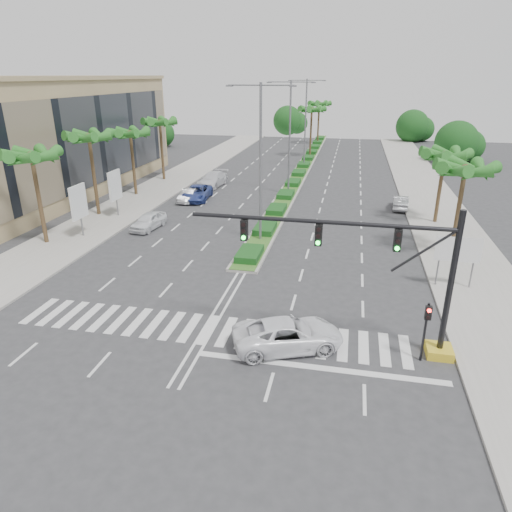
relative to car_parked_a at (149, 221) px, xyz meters
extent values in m
plane|color=#333335|center=(10.12, -15.19, -0.71)|extent=(160.00, 160.00, 0.00)
cube|color=gray|center=(25.32, 4.81, -0.64)|extent=(6.00, 120.00, 0.15)
cube|color=gray|center=(-5.08, 4.81, -0.64)|extent=(6.00, 120.00, 0.15)
cube|color=gray|center=(10.12, 29.81, -0.61)|extent=(2.20, 75.00, 0.20)
cube|color=#2E5E20|center=(10.12, 29.81, -0.49)|extent=(1.80, 75.00, 0.04)
cube|color=tan|center=(-15.88, 10.81, 5.29)|extent=(12.00, 36.00, 12.00)
cube|color=gold|center=(21.62, -15.19, -0.49)|extent=(1.20, 1.20, 0.45)
cylinder|color=black|center=(21.62, -15.19, 2.99)|extent=(0.28, 0.28, 7.00)
cylinder|color=black|center=(15.62, -15.19, 5.59)|extent=(12.00, 0.20, 0.20)
cylinder|color=black|center=(20.22, -15.19, 4.49)|extent=(2.53, 0.12, 2.15)
cube|color=black|center=(19.12, -15.19, 4.94)|extent=(0.32, 0.24, 1.00)
cylinder|color=#19E533|center=(19.12, -15.33, 4.62)|extent=(0.20, 0.06, 0.20)
cube|color=black|center=(15.62, -15.19, 4.94)|extent=(0.32, 0.24, 1.00)
cylinder|color=#19E533|center=(15.62, -15.33, 4.62)|extent=(0.20, 0.06, 0.20)
cube|color=black|center=(12.12, -15.19, 4.94)|extent=(0.32, 0.24, 1.00)
cylinder|color=#19E533|center=(12.12, -15.33, 4.62)|extent=(0.20, 0.06, 0.20)
cylinder|color=black|center=(20.72, -15.79, 0.79)|extent=(0.12, 0.12, 3.00)
cube|color=black|center=(20.72, -15.94, 1.89)|extent=(0.28, 0.22, 0.65)
cylinder|color=red|center=(20.72, -16.07, 2.07)|extent=(0.18, 0.05, 0.18)
cylinder|color=slate|center=(22.62, -7.19, 0.69)|extent=(0.10, 0.10, 2.80)
cylinder|color=slate|center=(24.62, -7.19, 0.69)|extent=(0.10, 0.10, 2.80)
cube|color=#0C6638|center=(23.62, -7.19, 1.89)|extent=(2.60, 0.08, 1.50)
cube|color=white|center=(23.62, -7.24, 1.89)|extent=(2.70, 0.02, 1.60)
cylinder|color=slate|center=(-4.38, -3.19, 0.69)|extent=(0.12, 0.12, 2.80)
cube|color=white|center=(-4.38, -3.19, 2.29)|extent=(0.18, 2.10, 2.70)
cube|color=#D8594C|center=(-4.38, -3.19, 2.29)|extent=(0.12, 2.00, 2.60)
cylinder|color=slate|center=(-4.38, 2.81, 0.69)|extent=(0.12, 0.12, 2.80)
cube|color=white|center=(-4.38, 2.81, 2.29)|extent=(0.18, 2.10, 2.70)
cube|color=#D8594C|center=(-4.38, 2.81, 2.29)|extent=(0.12, 2.00, 2.60)
cylinder|color=brown|center=(-6.38, -5.19, 2.79)|extent=(0.32, 0.32, 7.00)
sphere|color=brown|center=(-6.38, -5.19, 6.19)|extent=(0.70, 0.70, 0.70)
cone|color=#23611E|center=(-5.28, -5.19, 6.09)|extent=(0.90, 3.62, 1.50)
cone|color=#23611E|center=(-5.69, -4.33, 6.09)|extent=(3.39, 2.96, 1.50)
cone|color=#23611E|center=(-6.63, -4.11, 6.09)|extent=(3.73, 1.68, 1.50)
cone|color=#23611E|center=(-7.37, -4.71, 6.09)|extent=(2.38, 3.65, 1.50)
cone|color=#23611E|center=(-7.37, -5.66, 6.09)|extent=(2.38, 3.65, 1.50)
cone|color=#23611E|center=(-6.63, -6.26, 6.09)|extent=(3.73, 1.68, 1.50)
cone|color=#23611E|center=(-5.69, -6.05, 6.09)|extent=(3.39, 2.96, 1.50)
cylinder|color=brown|center=(-6.38, 2.81, 2.99)|extent=(0.32, 0.32, 7.40)
sphere|color=brown|center=(-6.38, 2.81, 6.59)|extent=(0.70, 0.70, 0.70)
cone|color=#23611E|center=(-5.28, 2.81, 6.49)|extent=(0.90, 3.62, 1.50)
cone|color=#23611E|center=(-5.69, 3.67, 6.49)|extent=(3.39, 2.96, 1.50)
cone|color=#23611E|center=(-6.63, 3.89, 6.49)|extent=(3.73, 1.68, 1.50)
cone|color=#23611E|center=(-7.37, 3.29, 6.49)|extent=(2.38, 3.65, 1.50)
cone|color=#23611E|center=(-7.37, 2.34, 6.49)|extent=(2.38, 3.65, 1.50)
cone|color=#23611E|center=(-6.63, 1.74, 6.49)|extent=(3.73, 1.68, 1.50)
cone|color=#23611E|center=(-5.69, 1.95, 6.49)|extent=(3.39, 2.96, 1.50)
cylinder|color=brown|center=(-6.38, 10.81, 2.69)|extent=(0.32, 0.32, 6.80)
sphere|color=brown|center=(-6.38, 10.81, 5.99)|extent=(0.70, 0.70, 0.70)
cone|color=#23611E|center=(-5.28, 10.81, 5.89)|extent=(0.90, 3.62, 1.50)
cone|color=#23611E|center=(-5.69, 11.67, 5.89)|extent=(3.39, 2.96, 1.50)
cone|color=#23611E|center=(-6.63, 11.89, 5.89)|extent=(3.73, 1.68, 1.50)
cone|color=#23611E|center=(-7.37, 11.29, 5.89)|extent=(2.38, 3.65, 1.50)
cone|color=#23611E|center=(-7.37, 10.34, 5.89)|extent=(2.38, 3.65, 1.50)
cone|color=#23611E|center=(-6.63, 9.74, 5.89)|extent=(3.73, 1.68, 1.50)
cone|color=#23611E|center=(-5.69, 9.95, 5.89)|extent=(3.39, 2.96, 1.50)
cylinder|color=brown|center=(-6.38, 18.81, 2.89)|extent=(0.32, 0.32, 7.20)
sphere|color=brown|center=(-6.38, 18.81, 6.39)|extent=(0.70, 0.70, 0.70)
cone|color=#23611E|center=(-5.28, 18.81, 6.29)|extent=(0.90, 3.62, 1.50)
cone|color=#23611E|center=(-5.69, 19.67, 6.29)|extent=(3.39, 2.96, 1.50)
cone|color=#23611E|center=(-6.63, 19.89, 6.29)|extent=(3.73, 1.68, 1.50)
cone|color=#23611E|center=(-7.37, 19.29, 6.29)|extent=(2.38, 3.65, 1.50)
cone|color=#23611E|center=(-7.37, 18.34, 6.29)|extent=(2.38, 3.65, 1.50)
cone|color=#23611E|center=(-6.63, 17.74, 6.29)|extent=(3.73, 1.68, 1.50)
cone|color=#23611E|center=(-5.69, 17.95, 6.29)|extent=(3.39, 2.96, 1.50)
cylinder|color=brown|center=(24.62, -1.19, 2.54)|extent=(0.32, 0.32, 6.50)
sphere|color=brown|center=(24.62, -1.19, 5.69)|extent=(0.70, 0.70, 0.70)
cone|color=#23611E|center=(25.72, -1.19, 5.59)|extent=(0.90, 3.62, 1.50)
cone|color=#23611E|center=(25.31, -0.33, 5.59)|extent=(3.39, 2.96, 1.50)
cone|color=#23611E|center=(24.37, -0.11, 5.59)|extent=(3.73, 1.68, 1.50)
cone|color=#23611E|center=(23.63, -0.71, 5.59)|extent=(2.38, 3.65, 1.50)
cone|color=#23611E|center=(23.63, -1.66, 5.59)|extent=(2.38, 3.65, 1.50)
cone|color=#23611E|center=(24.37, -2.26, 5.59)|extent=(3.73, 1.68, 1.50)
cone|color=#23611E|center=(25.31, -2.05, 5.59)|extent=(3.39, 2.96, 1.50)
cylinder|color=brown|center=(24.62, 6.81, 2.39)|extent=(0.32, 0.32, 6.20)
sphere|color=brown|center=(24.62, 6.81, 5.39)|extent=(0.70, 0.70, 0.70)
cone|color=#23611E|center=(25.72, 6.81, 5.29)|extent=(0.90, 3.62, 1.50)
cone|color=#23611E|center=(25.31, 7.67, 5.29)|extent=(3.39, 2.96, 1.50)
cone|color=#23611E|center=(24.37, 7.89, 5.29)|extent=(3.73, 1.68, 1.50)
cone|color=#23611E|center=(23.63, 7.29, 5.29)|extent=(2.38, 3.65, 1.50)
cone|color=#23611E|center=(23.63, 6.34, 5.29)|extent=(2.38, 3.65, 1.50)
cone|color=#23611E|center=(24.37, 5.74, 5.29)|extent=(3.73, 1.68, 1.50)
cone|color=#23611E|center=(25.31, 5.95, 5.29)|extent=(3.39, 2.96, 1.50)
cylinder|color=brown|center=(10.12, 39.81, 3.04)|extent=(0.32, 0.32, 7.50)
sphere|color=brown|center=(10.12, 39.81, 6.69)|extent=(0.70, 0.70, 0.70)
cone|color=#23611E|center=(11.22, 39.81, 6.59)|extent=(0.90, 3.62, 1.50)
cone|color=#23611E|center=(10.81, 40.67, 6.59)|extent=(3.39, 2.96, 1.50)
cone|color=#23611E|center=(9.87, 40.89, 6.59)|extent=(3.73, 1.68, 1.50)
cone|color=#23611E|center=(9.13, 40.29, 6.59)|extent=(2.38, 3.65, 1.50)
cone|color=#23611E|center=(9.13, 39.34, 6.59)|extent=(2.38, 3.65, 1.50)
cone|color=#23611E|center=(9.87, 38.74, 6.59)|extent=(3.73, 1.68, 1.50)
cone|color=#23611E|center=(10.81, 38.95, 6.59)|extent=(3.39, 2.96, 1.50)
cylinder|color=brown|center=(10.12, 54.81, 3.04)|extent=(0.32, 0.32, 7.50)
sphere|color=brown|center=(10.12, 54.81, 6.69)|extent=(0.70, 0.70, 0.70)
cone|color=#23611E|center=(11.22, 54.81, 6.59)|extent=(0.90, 3.62, 1.50)
cone|color=#23611E|center=(10.81, 55.67, 6.59)|extent=(3.39, 2.96, 1.50)
cone|color=#23611E|center=(9.87, 55.89, 6.59)|extent=(3.73, 1.68, 1.50)
cone|color=#23611E|center=(9.13, 55.29, 6.59)|extent=(2.38, 3.65, 1.50)
cone|color=#23611E|center=(9.13, 54.34, 6.59)|extent=(2.38, 3.65, 1.50)
cone|color=#23611E|center=(9.87, 53.74, 6.59)|extent=(3.73, 1.68, 1.50)
cone|color=#23611E|center=(10.81, 53.95, 6.59)|extent=(3.39, 2.96, 1.50)
cylinder|color=slate|center=(10.12, -1.19, 5.29)|extent=(0.20, 0.20, 12.00)
cylinder|color=slate|center=(8.92, -1.19, 11.09)|extent=(2.40, 0.10, 0.10)
cylinder|color=slate|center=(11.32, -1.19, 11.09)|extent=(2.40, 0.10, 0.10)
cube|color=slate|center=(7.82, -1.19, 11.04)|extent=(0.50, 0.25, 0.12)
cube|color=slate|center=(12.42, -1.19, 11.04)|extent=(0.50, 0.25, 0.12)
cylinder|color=slate|center=(10.12, 14.81, 5.29)|extent=(0.20, 0.20, 12.00)
cylinder|color=slate|center=(8.92, 14.81, 11.09)|extent=(2.40, 0.10, 0.10)
cylinder|color=slate|center=(11.32, 14.81, 11.09)|extent=(2.40, 0.10, 0.10)
cube|color=slate|center=(7.82, 14.81, 11.04)|extent=(0.50, 0.25, 0.12)
cube|color=slate|center=(12.42, 14.81, 11.04)|extent=(0.50, 0.25, 0.12)
cylinder|color=slate|center=(10.12, 30.81, 5.29)|extent=(0.20, 0.20, 12.00)
cylinder|color=slate|center=(8.92, 30.81, 11.09)|extent=(2.40, 0.10, 0.10)
cylinder|color=slate|center=(11.32, 30.81, 11.09)|extent=(2.40, 0.10, 0.10)
cube|color=slate|center=(7.82, 30.81, 11.04)|extent=(0.50, 0.25, 0.12)
cube|color=slate|center=(12.42, 30.81, 11.04)|extent=(0.50, 0.25, 0.12)
imported|color=white|center=(0.00, 0.00, 0.00)|extent=(2.17, 4.35, 1.42)
imported|color=silver|center=(0.27, 9.50, -0.06)|extent=(1.42, 3.95, 1.30)
imported|color=navy|center=(0.93, 10.28, 0.04)|extent=(2.95, 5.61, 1.50)
imported|color=silver|center=(0.72, 16.76, 0.11)|extent=(2.83, 5.88, 1.65)
imported|color=white|center=(14.45, -16.00, 0.03)|extent=(5.91, 4.30, 1.49)
imported|color=#A3A2A7|center=(21.92, 11.06, -0.04)|extent=(1.72, 4.16, 1.34)
camera|label=1|loc=(16.86, -35.09, 11.77)|focal=32.00mm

